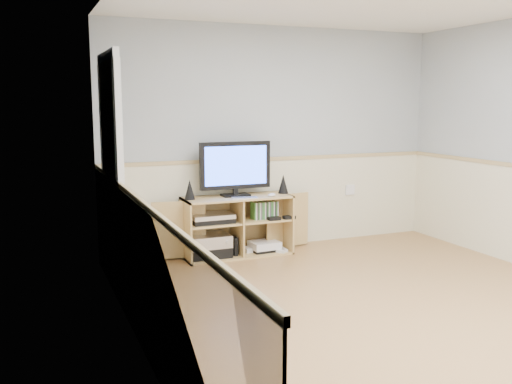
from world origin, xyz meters
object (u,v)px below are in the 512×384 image
media_cabinet (236,224)px  game_consoles (263,246)px  monitor (235,167)px  keyboard (245,198)px

media_cabinet → game_consoles: bearing=-12.3°
monitor → keyboard: 0.37m
media_cabinet → keyboard: size_ratio=6.69×
media_cabinet → game_consoles: size_ratio=4.06×
keyboard → game_consoles: 0.66m
media_cabinet → monitor: (0.00, -0.01, 0.64)m
monitor → game_consoles: size_ratio=1.77×
media_cabinet → keyboard: 0.38m
monitor → keyboard: size_ratio=2.91×
monitor → media_cabinet: bearing=90.0°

